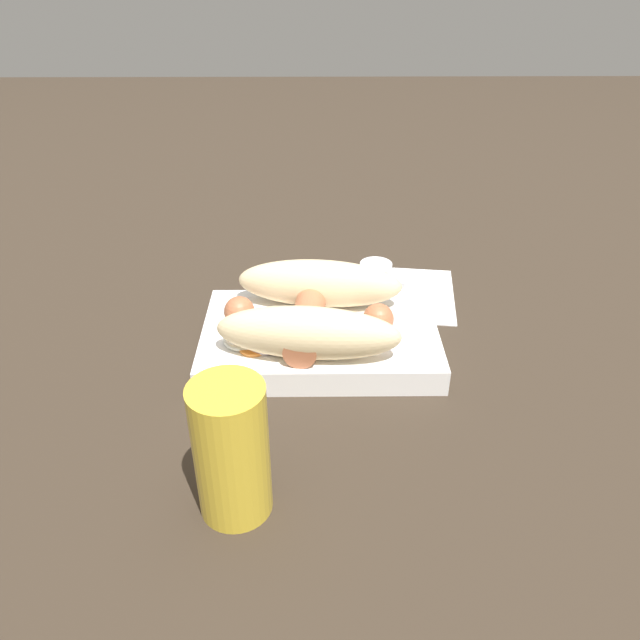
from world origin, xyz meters
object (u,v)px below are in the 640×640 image
object	(u,v)px
food_tray	(320,338)
sausage	(308,315)
condiment_cup_near	(408,285)
condiment_cup_far	(376,272)
drink_glass	(231,451)
bread_roll	(314,306)

from	to	relation	value
food_tray	sausage	distance (m)	0.03
food_tray	condiment_cup_near	distance (m)	0.18
condiment_cup_far	drink_glass	world-z (taller)	drink_glass
food_tray	sausage	xyz separation A→B (m)	(0.01, 0.00, 0.03)
bread_roll	food_tray	bearing A→B (deg)	-173.09
condiment_cup_far	drink_glass	xyz separation A→B (m)	(0.15, 0.39, 0.05)
food_tray	drink_glass	xyz separation A→B (m)	(0.07, 0.23, 0.05)
sausage	condiment_cup_near	world-z (taller)	sausage
condiment_cup_near	drink_glass	bearing A→B (deg)	61.98
bread_roll	condiment_cup_near	world-z (taller)	bread_roll
sausage	condiment_cup_far	world-z (taller)	sausage
condiment_cup_near	condiment_cup_far	world-z (taller)	same
drink_glass	bread_roll	bearing A→B (deg)	-106.14
sausage	drink_glass	bearing A→B (deg)	75.32
bread_roll	condiment_cup_far	bearing A→B (deg)	-116.78
sausage	bread_roll	bearing A→B (deg)	-175.43
sausage	condiment_cup_far	size ratio (longest dim) A/B	4.29
food_tray	bread_roll	bearing A→B (deg)	6.91
bread_roll	sausage	world-z (taller)	bread_roll
food_tray	bread_roll	distance (m)	0.04
bread_roll	sausage	bearing A→B (deg)	4.57
sausage	food_tray	bearing A→B (deg)	-174.22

